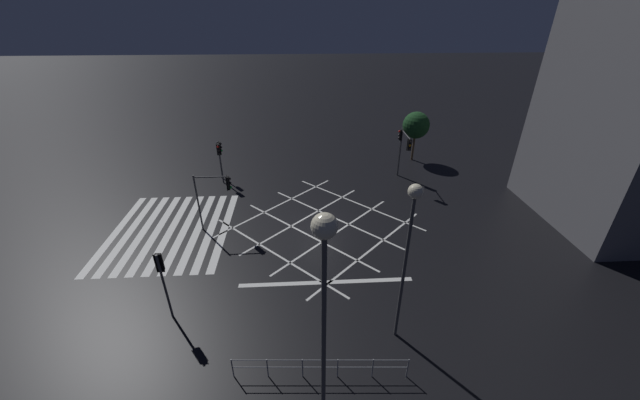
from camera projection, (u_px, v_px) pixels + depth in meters
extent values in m
plane|color=black|center=(320.00, 225.00, 24.68)|extent=(200.00, 200.00, 0.00)
cube|color=silver|center=(225.00, 228.00, 24.34)|extent=(9.56, 0.50, 0.01)
cube|color=silver|center=(211.00, 229.00, 24.30)|extent=(9.56, 0.50, 0.01)
cube|color=silver|center=(198.00, 229.00, 24.25)|extent=(9.56, 0.50, 0.01)
cube|color=silver|center=(184.00, 230.00, 24.21)|extent=(9.56, 0.50, 0.01)
cube|color=silver|center=(171.00, 230.00, 24.16)|extent=(9.56, 0.50, 0.01)
cube|color=silver|center=(157.00, 230.00, 24.11)|extent=(9.56, 0.50, 0.01)
cube|color=silver|center=(144.00, 231.00, 24.07)|extent=(9.56, 0.50, 0.01)
cube|color=silver|center=(130.00, 231.00, 24.02)|extent=(9.56, 0.50, 0.01)
cube|color=silver|center=(117.00, 232.00, 23.98)|extent=(9.56, 0.50, 0.01)
cube|color=silver|center=(274.00, 253.00, 21.89)|extent=(8.36, 8.36, 0.01)
cube|color=silver|center=(278.00, 205.00, 27.16)|extent=(8.36, 8.36, 0.01)
cube|color=silver|center=(306.00, 234.00, 23.75)|extent=(8.36, 8.36, 0.01)
cube|color=silver|center=(305.00, 218.00, 25.50)|extent=(8.36, 8.36, 0.01)
cube|color=silver|center=(333.00, 217.00, 25.61)|extent=(8.36, 8.36, 0.01)
cube|color=silver|center=(336.00, 233.00, 23.85)|extent=(8.36, 8.36, 0.01)
cube|color=silver|center=(357.00, 203.00, 27.46)|extent=(8.36, 8.36, 0.01)
cube|color=silver|center=(371.00, 250.00, 22.20)|extent=(8.36, 8.36, 0.01)
cube|color=silver|center=(326.00, 282.00, 19.59)|extent=(0.30, 9.56, 0.01)
cube|color=beige|center=(619.00, 162.00, 29.41)|extent=(0.06, 1.40, 1.80)
cube|color=beige|center=(577.00, 163.00, 29.22)|extent=(0.06, 1.40, 1.80)
cube|color=black|center=(534.00, 164.00, 29.04)|extent=(0.06, 1.40, 1.80)
cube|color=black|center=(637.00, 120.00, 27.72)|extent=(0.06, 1.40, 1.80)
cube|color=black|center=(593.00, 121.00, 27.54)|extent=(0.06, 1.40, 1.80)
cube|color=beige|center=(547.00, 122.00, 27.35)|extent=(0.06, 1.40, 1.80)
cube|color=beige|center=(611.00, 74.00, 25.85)|extent=(0.06, 1.40, 1.80)
cube|color=beige|center=(562.00, 74.00, 25.66)|extent=(0.06, 1.40, 1.80)
cube|color=beige|center=(631.00, 19.00, 24.16)|extent=(0.06, 1.40, 1.80)
cube|color=beige|center=(579.00, 20.00, 23.98)|extent=(0.06, 1.40, 1.80)
cylinder|color=#424244|center=(198.00, 203.00, 23.26)|extent=(0.11, 0.11, 4.04)
cylinder|color=#424244|center=(210.00, 177.00, 22.42)|extent=(0.09, 2.11, 0.09)
cube|color=black|center=(228.00, 183.00, 22.69)|extent=(0.28, 0.16, 0.90)
sphere|color=black|center=(229.00, 179.00, 22.55)|extent=(0.18, 0.18, 0.18)
sphere|color=black|center=(230.00, 183.00, 22.69)|extent=(0.18, 0.18, 0.18)
sphere|color=green|center=(231.00, 187.00, 22.84)|extent=(0.18, 0.18, 0.18)
cube|color=black|center=(227.00, 183.00, 22.68)|extent=(0.36, 0.02, 0.98)
cylinder|color=#424244|center=(220.00, 160.00, 30.57)|extent=(0.11, 0.11, 3.39)
cube|color=black|center=(220.00, 147.00, 30.01)|extent=(0.28, 0.16, 0.90)
sphere|color=black|center=(221.00, 144.00, 29.87)|extent=(0.18, 0.18, 0.18)
sphere|color=black|center=(221.00, 147.00, 30.01)|extent=(0.18, 0.18, 0.18)
sphere|color=green|center=(222.00, 151.00, 30.16)|extent=(0.18, 0.18, 0.18)
cube|color=black|center=(219.00, 147.00, 30.00)|extent=(0.36, 0.02, 0.98)
cylinder|color=#424244|center=(399.00, 152.00, 30.99)|extent=(0.11, 0.11, 4.33)
cylinder|color=#424244|center=(406.00, 134.00, 28.93)|extent=(2.50, 0.09, 0.09)
cube|color=black|center=(410.00, 145.00, 28.05)|extent=(0.16, 0.28, 0.90)
sphere|color=black|center=(410.00, 142.00, 27.81)|extent=(0.18, 0.18, 0.18)
sphere|color=orange|center=(410.00, 145.00, 27.95)|extent=(0.18, 0.18, 0.18)
sphere|color=black|center=(409.00, 149.00, 28.09)|extent=(0.18, 0.18, 0.18)
cube|color=black|center=(409.00, 145.00, 28.13)|extent=(0.02, 0.36, 0.98)
cylinder|color=#424244|center=(400.00, 153.00, 30.89)|extent=(0.11, 0.11, 4.28)
cube|color=black|center=(400.00, 135.00, 30.10)|extent=(0.28, 0.16, 0.90)
sphere|color=red|center=(400.00, 131.00, 29.95)|extent=(0.18, 0.18, 0.18)
sphere|color=black|center=(399.00, 135.00, 30.09)|extent=(0.18, 0.18, 0.18)
sphere|color=black|center=(399.00, 138.00, 30.24)|extent=(0.18, 0.18, 0.18)
cube|color=black|center=(401.00, 135.00, 30.10)|extent=(0.36, 0.02, 0.98)
cylinder|color=#424244|center=(165.00, 288.00, 16.53)|extent=(0.11, 0.11, 3.75)
cube|color=black|center=(160.00, 262.00, 15.99)|extent=(0.16, 0.28, 0.90)
sphere|color=red|center=(159.00, 255.00, 15.94)|extent=(0.18, 0.18, 0.18)
sphere|color=black|center=(160.00, 261.00, 16.09)|extent=(0.18, 0.18, 0.18)
sphere|color=black|center=(162.00, 266.00, 16.23)|extent=(0.18, 0.18, 0.18)
cube|color=black|center=(159.00, 263.00, 15.91)|extent=(0.02, 0.36, 0.98)
cylinder|color=#424244|center=(221.00, 163.00, 29.79)|extent=(0.11, 0.11, 3.54)
cube|color=black|center=(219.00, 150.00, 29.07)|extent=(0.16, 0.28, 0.90)
sphere|color=red|center=(218.00, 147.00, 28.83)|extent=(0.18, 0.18, 0.18)
sphere|color=black|center=(218.00, 150.00, 28.97)|extent=(0.18, 0.18, 0.18)
sphere|color=black|center=(219.00, 154.00, 29.11)|extent=(0.18, 0.18, 0.18)
cube|color=black|center=(219.00, 149.00, 29.15)|extent=(0.02, 0.36, 0.98)
cylinder|color=#424244|center=(323.00, 361.00, 10.20)|extent=(0.14, 0.14, 8.84)
sphere|color=#F4EAC6|center=(324.00, 226.00, 7.99)|extent=(0.63, 0.63, 0.63)
cylinder|color=#424244|center=(404.00, 273.00, 14.76)|extent=(0.14, 0.14, 7.27)
sphere|color=#F4EAC6|center=(416.00, 191.00, 12.93)|extent=(0.57, 0.57, 0.57)
cylinder|color=brown|center=(413.00, 147.00, 34.61)|extent=(0.21, 0.21, 2.54)
sphere|color=#19421E|center=(416.00, 125.00, 33.55)|extent=(2.51, 2.51, 2.51)
cylinder|color=gray|center=(232.00, 368.00, 14.36)|extent=(0.05, 0.05, 1.05)
cylinder|color=gray|center=(267.00, 368.00, 14.36)|extent=(0.05, 0.05, 1.05)
cylinder|color=gray|center=(302.00, 368.00, 14.36)|extent=(0.05, 0.05, 1.05)
cylinder|color=gray|center=(338.00, 368.00, 14.36)|extent=(0.05, 0.05, 1.05)
cylinder|color=gray|center=(373.00, 368.00, 14.36)|extent=(0.05, 0.05, 1.05)
cylinder|color=gray|center=(408.00, 368.00, 14.36)|extent=(0.05, 0.05, 1.05)
cylinder|color=gray|center=(320.00, 360.00, 14.13)|extent=(0.45, 7.06, 0.04)
cylinder|color=gray|center=(320.00, 367.00, 14.34)|extent=(0.45, 7.06, 0.04)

